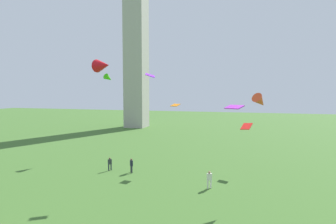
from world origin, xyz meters
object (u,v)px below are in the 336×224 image
(kite_flying_3, at_px, (234,107))
(kite_flying_5, at_px, (260,101))
(person_4, at_px, (131,165))
(kite_flying_0, at_px, (109,78))
(monument_obelisk, at_px, (136,12))
(person_3, at_px, (209,179))
(person_1, at_px, (110,163))
(kite_flying_1, at_px, (247,126))
(kite_flying_6, at_px, (175,105))
(kite_flying_4, at_px, (103,66))
(kite_flying_2, at_px, (150,75))

(kite_flying_3, height_order, kite_flying_5, kite_flying_5)
(person_4, bearing_deg, kite_flying_0, -178.01)
(monument_obelisk, distance_m, person_3, 55.87)
(person_1, height_order, kite_flying_3, kite_flying_3)
(person_3, bearing_deg, person_1, 122.69)
(kite_flying_1, bearing_deg, kite_flying_6, -70.25)
(kite_flying_3, bearing_deg, person_4, 3.12)
(person_1, relative_size, person_4, 0.94)
(person_1, relative_size, kite_flying_4, 0.80)
(person_1, bearing_deg, kite_flying_3, -88.95)
(monument_obelisk, xyz_separation_m, kite_flying_0, (7.78, -29.39, -18.53))
(kite_flying_2, bearing_deg, person_3, 146.27)
(monument_obelisk, height_order, kite_flying_6, monument_obelisk)
(person_3, relative_size, kite_flying_6, 1.23)
(person_3, distance_m, kite_flying_4, 14.43)
(kite_flying_3, relative_size, kite_flying_6, 1.16)
(person_1, distance_m, kite_flying_6, 10.53)
(kite_flying_5, distance_m, kite_flying_6, 11.38)
(person_3, bearing_deg, kite_flying_5, -29.25)
(person_3, height_order, kite_flying_0, kite_flying_0)
(kite_flying_2, relative_size, kite_flying_5, 0.54)
(kite_flying_0, xyz_separation_m, kite_flying_1, (20.17, -4.03, -6.11))
(monument_obelisk, relative_size, kite_flying_4, 30.55)
(monument_obelisk, distance_m, kite_flying_3, 56.57)
(kite_flying_1, xyz_separation_m, kite_flying_6, (-8.55, -0.49, 2.41))
(person_1, height_order, kite_flying_2, kite_flying_2)
(person_3, bearing_deg, kite_flying_1, 21.80)
(kite_flying_0, height_order, kite_flying_1, kite_flying_0)
(person_3, distance_m, kite_flying_6, 11.03)
(kite_flying_3, height_order, kite_flying_4, kite_flying_4)
(monument_obelisk, distance_m, kite_flying_4, 51.19)
(person_1, height_order, kite_flying_4, kite_flying_4)
(kite_flying_0, height_order, kite_flying_5, kite_flying_0)
(person_3, height_order, kite_flying_4, kite_flying_4)
(person_4, distance_m, kite_flying_2, 10.51)
(kite_flying_6, bearing_deg, kite_flying_4, 173.12)
(person_3, distance_m, kite_flying_3, 8.36)
(kite_flying_2, height_order, kite_flying_6, kite_flying_2)
(kite_flying_1, bearing_deg, kite_flying_5, 27.01)
(kite_flying_5, bearing_deg, kite_flying_3, 101.68)
(monument_obelisk, relative_size, kite_flying_1, 34.66)
(kite_flying_5, bearing_deg, kite_flying_4, 57.03)
(person_3, height_order, kite_flying_2, kite_flying_2)
(person_1, bearing_deg, kite_flying_6, -32.59)
(person_1, height_order, kite_flying_0, kite_flying_0)
(kite_flying_1, bearing_deg, person_4, -52.19)
(kite_flying_2, bearing_deg, kite_flying_4, 44.62)
(person_4, distance_m, kite_flying_6, 8.98)
(kite_flying_5, xyz_separation_m, kite_flying_6, (-9.73, 5.84, -0.74))
(monument_obelisk, bearing_deg, kite_flying_1, -50.09)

